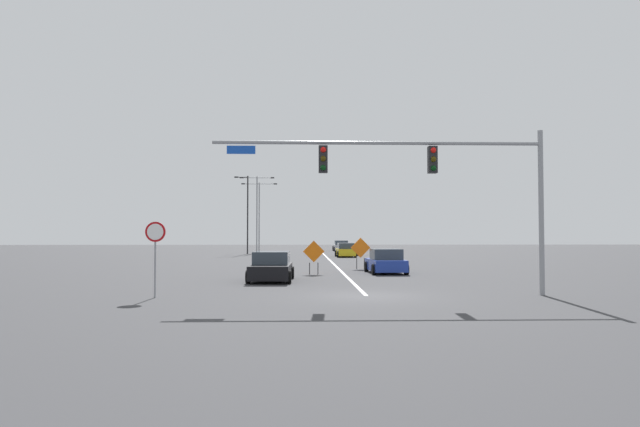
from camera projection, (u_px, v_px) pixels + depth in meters
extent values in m
plane|color=#38383A|center=(366.00, 296.00, 21.61)|extent=(193.15, 193.15, 0.00)
cube|color=white|center=(321.00, 251.00, 75.21)|extent=(0.16, 107.31, 0.01)
cylinder|color=gray|center=(541.00, 212.00, 21.94)|extent=(0.20, 0.20, 6.45)
cylinder|color=gray|center=(378.00, 143.00, 21.83)|extent=(12.81, 0.14, 0.14)
cube|color=black|center=(432.00, 160.00, 21.88)|extent=(0.34, 0.32, 1.05)
sphere|color=red|center=(433.00, 150.00, 21.72)|extent=(0.22, 0.22, 0.22)
sphere|color=#3C3106|center=(433.00, 159.00, 21.71)|extent=(0.22, 0.22, 0.22)
sphere|color=black|center=(434.00, 168.00, 21.70)|extent=(0.22, 0.22, 0.22)
cube|color=black|center=(323.00, 159.00, 21.74)|extent=(0.34, 0.32, 1.05)
sphere|color=red|center=(323.00, 150.00, 21.59)|extent=(0.22, 0.22, 0.22)
sphere|color=#3C3106|center=(323.00, 159.00, 21.57)|extent=(0.22, 0.22, 0.22)
sphere|color=black|center=(323.00, 168.00, 21.56)|extent=(0.22, 0.22, 0.22)
cube|color=#1447B7|center=(241.00, 150.00, 21.66)|extent=(1.10, 0.03, 0.32)
cylinder|color=gray|center=(155.00, 270.00, 21.02)|extent=(0.07, 0.07, 2.09)
cylinder|color=#B20F14|center=(155.00, 232.00, 21.07)|extent=(0.76, 0.03, 0.76)
cylinder|color=white|center=(155.00, 232.00, 21.05)|extent=(0.61, 0.01, 0.61)
cylinder|color=gray|center=(257.00, 215.00, 69.08)|extent=(0.16, 0.16, 9.41)
cylinder|color=gray|center=(249.00, 178.00, 69.21)|extent=(1.90, 0.08, 0.08)
cube|color=#262628|center=(242.00, 178.00, 69.18)|extent=(0.44, 0.24, 0.14)
cylinder|color=gray|center=(265.00, 178.00, 69.27)|extent=(1.90, 0.08, 0.08)
cube|color=#262628|center=(272.00, 178.00, 69.30)|extent=(0.44, 0.24, 0.14)
cylinder|color=gray|center=(259.00, 217.00, 71.79)|extent=(0.16, 0.16, 8.89)
cylinder|color=gray|center=(251.00, 184.00, 71.91)|extent=(2.06, 0.08, 0.08)
cube|color=#262628|center=(243.00, 184.00, 71.88)|extent=(0.44, 0.24, 0.14)
cylinder|color=gray|center=(267.00, 184.00, 71.98)|extent=(2.06, 0.08, 0.08)
cube|color=#262628|center=(275.00, 184.00, 72.01)|extent=(0.44, 0.24, 0.14)
cylinder|color=black|center=(248.00, 215.00, 65.59)|extent=(0.16, 0.16, 9.13)
cylinder|color=black|center=(242.00, 177.00, 65.72)|extent=(1.34, 0.08, 0.08)
cube|color=#262628|center=(236.00, 177.00, 65.70)|extent=(0.44, 0.24, 0.14)
cube|color=orange|center=(361.00, 248.00, 38.08)|extent=(1.36, 0.23, 1.37)
cylinder|color=black|center=(357.00, 264.00, 37.99)|extent=(0.05, 0.05, 0.73)
cylinder|color=black|center=(364.00, 263.00, 38.09)|extent=(0.05, 0.05, 0.73)
cube|color=orange|center=(314.00, 251.00, 33.24)|extent=(1.28, 0.08, 1.28)
cylinder|color=black|center=(310.00, 268.00, 33.19)|extent=(0.05, 0.05, 0.68)
cylinder|color=black|center=(318.00, 268.00, 33.22)|extent=(0.05, 0.05, 0.68)
cube|color=white|center=(349.00, 251.00, 61.76)|extent=(1.82, 4.03, 0.59)
cube|color=#333D47|center=(349.00, 246.00, 61.58)|extent=(1.61, 2.33, 0.54)
cylinder|color=black|center=(356.00, 252.00, 63.16)|extent=(0.24, 0.65, 0.64)
cylinder|color=black|center=(341.00, 252.00, 63.15)|extent=(0.24, 0.65, 0.64)
cylinder|color=black|center=(358.00, 253.00, 60.37)|extent=(0.24, 0.65, 0.64)
cylinder|color=black|center=(342.00, 253.00, 60.36)|extent=(0.24, 0.65, 0.64)
cube|color=#B7BABF|center=(341.00, 247.00, 76.83)|extent=(1.93, 4.45, 0.70)
cube|color=#333D47|center=(341.00, 243.00, 76.63)|extent=(1.73, 2.36, 0.57)
cylinder|color=black|center=(347.00, 248.00, 78.40)|extent=(0.22, 0.64, 0.64)
cylinder|color=black|center=(333.00, 248.00, 78.34)|extent=(0.22, 0.64, 0.64)
cylinder|color=black|center=(349.00, 249.00, 75.30)|extent=(0.22, 0.64, 0.64)
cylinder|color=black|center=(335.00, 249.00, 75.23)|extent=(0.22, 0.64, 0.64)
cube|color=black|center=(271.00, 271.00, 28.36)|extent=(2.07, 4.36, 0.69)
cube|color=#333D47|center=(272.00, 258.00, 28.60)|extent=(1.82, 2.40, 0.64)
cylinder|color=black|center=(248.00, 277.00, 26.85)|extent=(0.24, 0.65, 0.64)
cylinder|color=black|center=(289.00, 277.00, 26.85)|extent=(0.24, 0.65, 0.64)
cylinder|color=black|center=(255.00, 273.00, 29.86)|extent=(0.24, 0.65, 0.64)
cylinder|color=black|center=(292.00, 273.00, 29.87)|extent=(0.24, 0.65, 0.64)
cube|color=#1E389E|center=(386.00, 265.00, 34.01)|extent=(2.07, 4.12, 0.68)
cube|color=#333D47|center=(386.00, 254.00, 33.83)|extent=(1.79, 1.95, 0.63)
cylinder|color=black|center=(396.00, 266.00, 35.48)|extent=(0.25, 0.65, 0.64)
cylinder|color=black|center=(366.00, 266.00, 35.35)|extent=(0.25, 0.65, 0.64)
cylinder|color=black|center=(406.00, 269.00, 32.67)|extent=(0.25, 0.65, 0.64)
cylinder|color=black|center=(374.00, 269.00, 32.53)|extent=(0.25, 0.65, 0.64)
cube|color=gold|center=(345.00, 252.00, 57.32)|extent=(1.79, 4.08, 0.68)
cube|color=#333D47|center=(346.00, 246.00, 57.14)|extent=(1.59, 2.43, 0.58)
cylinder|color=black|center=(352.00, 253.00, 58.77)|extent=(0.23, 0.64, 0.64)
cylinder|color=black|center=(336.00, 253.00, 58.68)|extent=(0.23, 0.64, 0.64)
cylinder|color=black|center=(355.00, 254.00, 55.94)|extent=(0.23, 0.64, 0.64)
cylinder|color=black|center=(338.00, 254.00, 55.85)|extent=(0.23, 0.64, 0.64)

